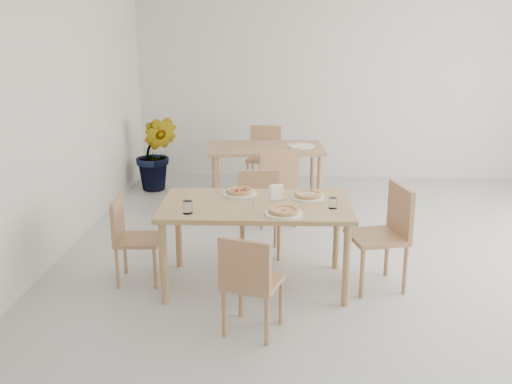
# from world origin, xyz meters

# --- Properties ---
(main_table) EXTENTS (1.65, 0.98, 0.75)m
(main_table) POSITION_xyz_m (-1.03, -0.30, 0.67)
(main_table) COLOR tan
(main_table) RESTS_ON ground
(chair_south) EXTENTS (0.48, 0.48, 0.78)m
(chair_south) POSITION_xyz_m (-1.02, -1.17, 0.45)
(chair_south) COLOR #B17C58
(chair_south) RESTS_ON ground
(chair_north) EXTENTS (0.45, 0.45, 0.82)m
(chair_north) POSITION_xyz_m (-1.06, 0.49, 0.47)
(chair_north) COLOR #B17C58
(chair_north) RESTS_ON ground
(chair_west) EXTENTS (0.41, 0.41, 0.77)m
(chair_west) POSITION_xyz_m (-2.15, -0.29, 0.44)
(chair_west) COLOR #B17C58
(chair_west) RESTS_ON ground
(chair_east) EXTENTS (0.55, 0.55, 0.91)m
(chair_east) POSITION_xyz_m (0.08, -0.24, 0.53)
(chair_east) COLOR #B17C58
(chair_east) RESTS_ON ground
(plate_margherita) EXTENTS (0.31, 0.31, 0.02)m
(plate_margherita) POSITION_xyz_m (-0.79, -0.58, 0.76)
(plate_margherita) COLOR white
(plate_margherita) RESTS_ON main_table
(plate_mushroom) EXTENTS (0.29, 0.29, 0.02)m
(plate_mushroom) POSITION_xyz_m (-0.59, -0.12, 0.76)
(plate_mushroom) COLOR white
(plate_mushroom) RESTS_ON main_table
(plate_pepperoni) EXTENTS (0.31, 0.31, 0.02)m
(plate_pepperoni) POSITION_xyz_m (-1.20, -0.05, 0.76)
(plate_pepperoni) COLOR white
(plate_pepperoni) RESTS_ON main_table
(pizza_margherita) EXTENTS (0.27, 0.27, 0.03)m
(pizza_margherita) POSITION_xyz_m (-0.79, -0.58, 0.78)
(pizza_margherita) COLOR #F1B871
(pizza_margherita) RESTS_ON plate_margherita
(pizza_mushroom) EXTENTS (0.26, 0.26, 0.03)m
(pizza_mushroom) POSITION_xyz_m (-0.59, -0.12, 0.78)
(pizza_mushroom) COLOR #F1B871
(pizza_mushroom) RESTS_ON plate_mushroom
(pizza_pepperoni) EXTENTS (0.28, 0.28, 0.03)m
(pizza_pepperoni) POSITION_xyz_m (-1.20, -0.05, 0.78)
(pizza_pepperoni) COLOR #F1B871
(pizza_pepperoni) RESTS_ON plate_pepperoni
(tumbler_a) EXTENTS (0.08, 0.08, 0.10)m
(tumbler_a) POSITION_xyz_m (-1.56, -0.61, 0.80)
(tumbler_a) COLOR white
(tumbler_a) RESTS_ON main_table
(tumbler_b) EXTENTS (0.07, 0.07, 0.09)m
(tumbler_b) POSITION_xyz_m (-0.39, -0.39, 0.79)
(tumbler_b) COLOR white
(tumbler_b) RESTS_ON main_table
(napkin_holder) EXTENTS (0.14, 0.11, 0.14)m
(napkin_holder) POSITION_xyz_m (-0.87, -0.21, 0.82)
(napkin_holder) COLOR silver
(napkin_holder) RESTS_ON main_table
(fork_a) EXTENTS (0.05, 0.16, 0.01)m
(fork_a) POSITION_xyz_m (-1.69, -0.15, 0.75)
(fork_a) COLOR silver
(fork_a) RESTS_ON main_table
(fork_b) EXTENTS (0.02, 0.19, 0.01)m
(fork_b) POSITION_xyz_m (-1.04, -0.35, 0.75)
(fork_b) COLOR silver
(fork_b) RESTS_ON main_table
(second_table) EXTENTS (1.46, 0.93, 0.75)m
(second_table) POSITION_xyz_m (-1.08, 2.03, 0.66)
(second_table) COLOR #B17C58
(second_table) RESTS_ON ground
(chair_back_s) EXTENTS (0.55, 0.55, 0.89)m
(chair_back_s) POSITION_xyz_m (-0.92, 1.28, 0.52)
(chair_back_s) COLOR #B17C58
(chair_back_s) RESTS_ON ground
(chair_back_n) EXTENTS (0.47, 0.47, 0.86)m
(chair_back_n) POSITION_xyz_m (-1.14, 2.81, 0.50)
(chair_back_n) COLOR #B17C58
(chair_back_n) RESTS_ON ground
(plate_empty) EXTENTS (0.32, 0.32, 0.02)m
(plate_empty) POSITION_xyz_m (-0.65, 2.06, 0.76)
(plate_empty) COLOR white
(plate_empty) RESTS_ON second_table
(potted_plant) EXTENTS (0.57, 0.46, 1.02)m
(potted_plant) POSITION_xyz_m (-2.59, 2.63, 0.51)
(potted_plant) COLOR #2F6E21
(potted_plant) RESTS_ON ground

